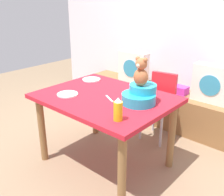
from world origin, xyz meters
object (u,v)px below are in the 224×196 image
at_px(book_stack, 180,90).
at_px(teddy_bear, 141,72).
at_px(dinner_plate_far, 68,94).
at_px(pillow_floral_right, 212,84).
at_px(infant_seat_teal, 140,95).
at_px(highchair, 159,98).
at_px(pillow_floral_left, 133,67).
at_px(ketchup_bottle, 118,110).
at_px(coffee_mug, 143,87).
at_px(dining_table, 105,106).
at_px(dinner_plate_near, 91,79).

height_order(book_stack, teddy_bear, teddy_bear).
relative_size(teddy_bear, dinner_plate_far, 1.25).
relative_size(pillow_floral_right, infant_seat_teal, 1.33).
distance_m(highchair, dinner_plate_far, 1.10).
bearing_deg(highchair, pillow_floral_left, 149.02).
bearing_deg(ketchup_bottle, dinner_plate_far, 172.15).
height_order(teddy_bear, coffee_mug, teddy_bear).
distance_m(pillow_floral_right, dinner_plate_far, 1.65).
xyz_separation_m(pillow_floral_left, dining_table, (0.57, -1.20, -0.04)).
height_order(teddy_bear, dinner_plate_far, teddy_bear).
bearing_deg(dinner_plate_near, book_stack, 57.59).
xyz_separation_m(pillow_floral_right, dining_table, (-0.55, -1.20, -0.04)).
height_order(pillow_floral_left, book_stack, pillow_floral_left).
xyz_separation_m(dining_table, infant_seat_teal, (0.34, 0.08, 0.18)).
relative_size(infant_seat_teal, coffee_mug, 2.75).
bearing_deg(pillow_floral_right, coffee_mug, -112.62).
bearing_deg(coffee_mug, highchair, 99.03).
xyz_separation_m(dining_table, highchair, (0.12, 0.79, -0.11)).
xyz_separation_m(ketchup_bottle, coffee_mug, (-0.23, 0.65, -0.04)).
bearing_deg(infant_seat_teal, pillow_floral_right, 79.31).
bearing_deg(ketchup_bottle, coffee_mug, 109.27).
xyz_separation_m(book_stack, coffee_mug, (0.04, -0.88, 0.28)).
distance_m(pillow_floral_right, highchair, 0.62).
bearing_deg(dinner_plate_far, dining_table, 36.24).
distance_m(dining_table, dinner_plate_near, 0.54).
bearing_deg(infant_seat_teal, highchair, 107.30).
height_order(book_stack, dinner_plate_near, dinner_plate_near).
distance_m(infant_seat_teal, dinner_plate_near, 0.82).
relative_size(pillow_floral_left, infant_seat_teal, 1.33).
height_order(dining_table, infant_seat_teal, infant_seat_teal).
bearing_deg(pillow_floral_left, coffee_mug, -48.50).
height_order(book_stack, ketchup_bottle, ketchup_bottle).
distance_m(book_stack, highchair, 0.44).
xyz_separation_m(pillow_floral_right, teddy_bear, (-0.21, -1.12, 0.34)).
xyz_separation_m(teddy_bear, ketchup_bottle, (0.08, -0.39, -0.19)).
relative_size(pillow_floral_left, dining_table, 0.36).
relative_size(pillow_floral_left, book_stack, 2.20).
height_order(dining_table, coffee_mug, coffee_mug).
distance_m(pillow_floral_left, dining_table, 1.33).
bearing_deg(dinner_plate_near, pillow_floral_left, 97.02).
xyz_separation_m(pillow_floral_left, dinner_plate_near, (0.12, -0.93, 0.07)).
bearing_deg(teddy_bear, infant_seat_teal, 90.00).
xyz_separation_m(highchair, ketchup_bottle, (0.30, -1.10, 0.31)).
bearing_deg(dining_table, teddy_bear, 13.21).
height_order(dining_table, teddy_bear, teddy_bear).
bearing_deg(infant_seat_teal, teddy_bear, -90.00).
xyz_separation_m(pillow_floral_right, highchair, (-0.43, -0.42, -0.16)).
bearing_deg(coffee_mug, dinner_plate_near, -173.71).
height_order(book_stack, dining_table, dining_table).
bearing_deg(coffee_mug, pillow_floral_right, 67.38).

